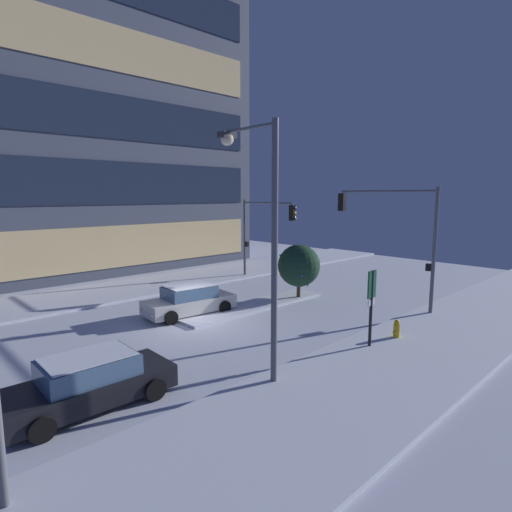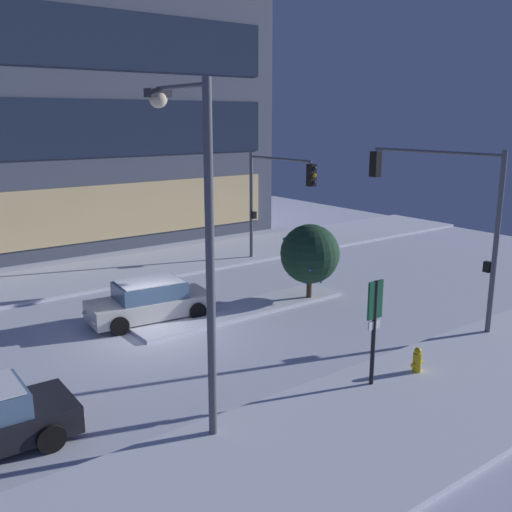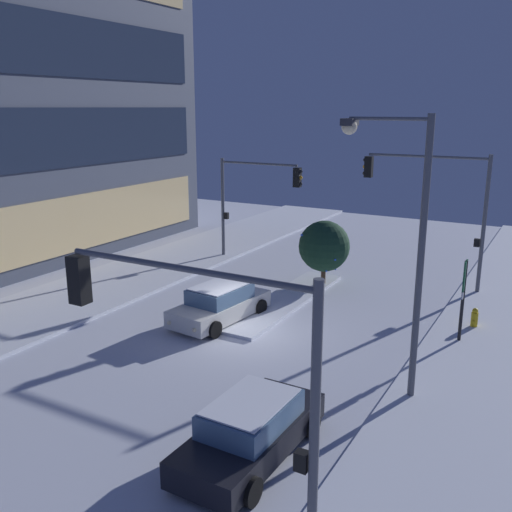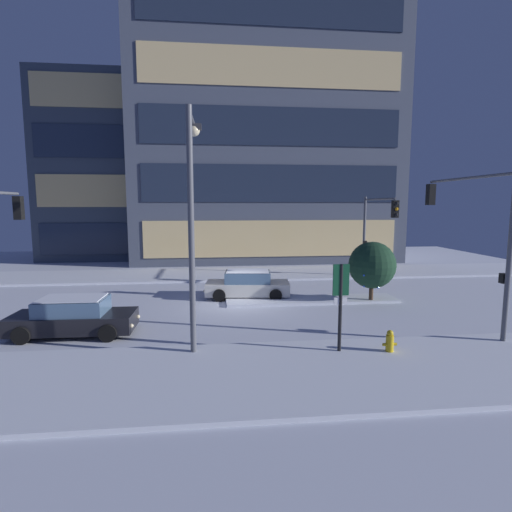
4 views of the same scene
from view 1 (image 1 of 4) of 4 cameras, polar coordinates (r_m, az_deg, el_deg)
ground at (r=19.70m, az=-7.98°, el=-9.24°), size 52.00×52.00×0.00m
curb_strip_near at (r=14.07m, az=14.25°, el=-16.58°), size 52.00×5.20×0.14m
curb_strip_far at (r=26.97m, az=-18.92°, el=-4.62°), size 52.00×5.20×0.14m
median_strip at (r=22.31m, az=-0.29°, el=-6.85°), size 9.00×1.80×0.14m
office_tower_main at (r=37.38m, az=-21.18°, el=16.11°), size 23.34×11.60×22.59m
car_near at (r=13.09m, az=-21.93°, el=-15.83°), size 4.76×2.14×1.49m
car_far at (r=21.08m, az=-9.13°, el=-6.08°), size 4.74×2.43×1.49m
traffic_light_corner_far_right at (r=28.61m, az=1.09°, el=4.31°), size 0.32×4.94×5.60m
traffic_light_corner_near_right at (r=22.81m, az=18.34°, el=4.13°), size 0.32×5.80×6.33m
street_lamp_arched at (r=12.88m, az=0.55°, el=5.28°), size 0.56×2.57×8.15m
fire_hydrant at (r=18.26m, az=18.76°, el=-9.66°), size 0.48×0.26×0.88m
parking_info_sign at (r=16.54m, az=15.57°, el=-5.75°), size 0.55×0.12×3.10m
decorated_tree_median at (r=23.68m, az=5.92°, el=-1.32°), size 2.41×2.41×3.17m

